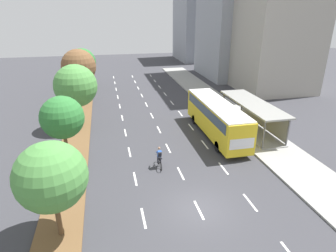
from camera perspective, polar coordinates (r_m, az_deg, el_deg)
The scene contains 17 objects.
ground_plane at distance 18.95m, azimuth 6.04°, elevation -16.02°, with size 140.00×140.00×0.00m, color #38383D.
median_strip at distance 36.12m, azimuth -16.94°, elevation 2.32°, with size 2.60×52.00×0.12m, color brown.
sidewalk_right at distance 38.73m, azimuth 9.87°, elevation 4.29°, with size 4.50×52.00×0.15m, color gray.
lane_divider_left at distance 33.86m, azimuth -9.06°, elevation 1.62°, with size 0.14×46.39×0.01m.
lane_divider_center at distance 34.20m, azimuth -3.21°, elevation 2.08°, with size 0.14×46.39×0.01m.
lane_divider_right at distance 34.90m, azimuth 2.47°, elevation 2.50°, with size 0.14×46.39×0.01m.
bus_shelter at distance 30.70m, azimuth 16.70°, elevation 2.49°, with size 2.90×9.96×2.86m.
bus at distance 28.46m, azimuth 9.58°, elevation 2.03°, with size 2.54×11.29×3.37m.
cyclist at distance 22.82m, azimuth -1.70°, elevation -6.39°, with size 0.46×1.82×1.71m.
median_tree_nearest at distance 15.96m, azimuth -22.15°, elevation -9.32°, with size 3.72×3.72×5.52m.
median_tree_second at distance 23.17m, azimuth -20.24°, elevation 1.56°, with size 3.30×3.30×5.62m.
median_tree_third at distance 30.71m, azimuth -17.86°, elevation 7.57°, with size 4.32×4.32×6.58m.
median_tree_fourth at distance 38.52m, azimuth -17.29°, elevation 11.22°, with size 4.29×4.29×7.11m.
median_tree_fifth at distance 46.61m, azimuth -16.65°, elevation 12.03°, with size 4.11×4.11×6.23m.
building_near_right at distance 47.91m, azimuth 20.72°, elevation 21.15°, with size 10.30×12.15×24.02m, color #A39E93.
building_mid_right at distance 56.20m, azimuth 13.73°, elevation 20.11°, with size 11.71×13.13×20.70m, color #8E939E.
building_far_right at distance 74.49m, azimuth 5.34°, elevation 20.28°, with size 7.92×12.83×19.06m, color #8E939E.
Camera 1 is at (-5.08, -14.07, 11.63)m, focal length 30.75 mm.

